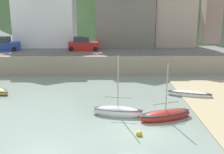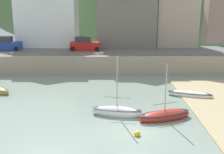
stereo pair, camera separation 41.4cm
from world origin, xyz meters
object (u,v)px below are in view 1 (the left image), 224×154
(waterfront_building_left, at_px, (45,13))
(parked_car_by_wall, at_px, (83,45))
(waterfront_building_centre, at_px, (125,13))
(mooring_buoy, at_px, (139,134))
(parked_car_near_slipway, at_px, (3,45))
(sailboat_blue_trim, at_px, (118,112))
(sailboat_tall_mast, at_px, (189,94))
(motorboat_with_cabin, at_px, (165,115))
(waterfront_building_right, at_px, (174,12))

(waterfront_building_left, relative_size, parked_car_by_wall, 2.36)
(waterfront_building_left, distance_m, waterfront_building_centre, 12.04)
(parked_car_by_wall, distance_m, mooring_buoy, 22.47)
(waterfront_building_left, height_order, parked_car_near_slipway, waterfront_building_left)
(sailboat_blue_trim, xyz_separation_m, sailboat_tall_mast, (7.08, 4.74, -0.10))
(sailboat_blue_trim, bearing_deg, parked_car_near_slipway, 141.71)
(parked_car_by_wall, bearing_deg, motorboat_with_cabin, -65.28)
(waterfront_building_centre, distance_m, sailboat_tall_mast, 19.92)
(waterfront_building_right, relative_size, parked_car_by_wall, 2.43)
(waterfront_building_centre, bearing_deg, motorboat_with_cabin, -85.09)
(waterfront_building_centre, relative_size, sailboat_blue_trim, 1.95)
(motorboat_with_cabin, height_order, parked_car_near_slipway, motorboat_with_cabin)
(waterfront_building_right, xyz_separation_m, parked_car_near_slipway, (-24.71, -4.50, -4.31))
(sailboat_tall_mast, bearing_deg, waterfront_building_left, 153.30)
(waterfront_building_right, bearing_deg, sailboat_blue_trim, -112.31)
(motorboat_with_cabin, distance_m, parked_car_by_wall, 20.56)
(waterfront_building_centre, xyz_separation_m, sailboat_tall_mast, (5.41, -17.77, -7.19))
(motorboat_with_cabin, bearing_deg, mooring_buoy, -148.30)
(waterfront_building_centre, bearing_deg, parked_car_near_slipway, -165.30)
(waterfront_building_left, bearing_deg, waterfront_building_right, 0.00)
(waterfront_building_centre, height_order, parked_car_by_wall, waterfront_building_centre)
(waterfront_building_left, bearing_deg, sailboat_tall_mast, -45.52)
(mooring_buoy, bearing_deg, waterfront_building_right, 73.11)
(waterfront_building_left, height_order, parked_car_by_wall, waterfront_building_left)
(waterfront_building_centre, bearing_deg, sailboat_tall_mast, -73.07)
(waterfront_building_left, distance_m, sailboat_blue_trim, 25.76)
(parked_car_by_wall, bearing_deg, mooring_buoy, -73.69)
(waterfront_building_right, distance_m, sailboat_tall_mast, 19.33)
(sailboat_tall_mast, relative_size, mooring_buoy, 10.03)
(sailboat_blue_trim, height_order, mooring_buoy, sailboat_blue_trim)
(waterfront_building_centre, height_order, parked_car_near_slipway, waterfront_building_centre)
(sailboat_blue_trim, bearing_deg, waterfront_building_right, 78.73)
(motorboat_with_cabin, xyz_separation_m, parked_car_near_slipway, (-19.15, 18.71, 2.91))
(sailboat_blue_trim, xyz_separation_m, parked_car_by_wall, (-4.32, 18.01, 2.88))
(sailboat_tall_mast, bearing_deg, parked_car_near_slipway, 168.36)
(sailboat_blue_trim, xyz_separation_m, mooring_buoy, (1.34, -3.52, -0.19))
(waterfront_building_centre, bearing_deg, parked_car_by_wall, -143.12)
(sailboat_blue_trim, bearing_deg, parked_car_by_wall, 114.53)
(waterfront_building_left, distance_m, motorboat_with_cabin, 28.03)
(mooring_buoy, bearing_deg, sailboat_tall_mast, 55.17)
(parked_car_by_wall, bearing_deg, sailboat_tall_mast, -47.73)
(waterfront_building_left, xyz_separation_m, parked_car_by_wall, (6.05, -4.50, -4.15))
(motorboat_with_cabin, xyz_separation_m, parked_car_by_wall, (-7.99, 18.71, 2.91))
(parked_car_by_wall, relative_size, mooring_buoy, 9.39)
(waterfront_building_left, xyz_separation_m, waterfront_building_right, (19.60, 0.00, 0.17))
(motorboat_with_cabin, xyz_separation_m, sailboat_blue_trim, (-3.67, 0.70, 0.02))
(waterfront_building_centre, height_order, mooring_buoy, waterfront_building_centre)
(waterfront_building_left, bearing_deg, sailboat_blue_trim, -65.28)
(waterfront_building_right, bearing_deg, sailboat_tall_mast, -96.91)
(waterfront_building_centre, distance_m, parked_car_near_slipway, 18.23)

